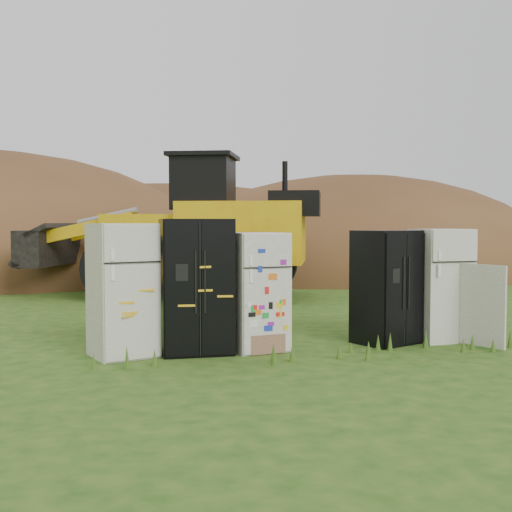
{
  "coord_description": "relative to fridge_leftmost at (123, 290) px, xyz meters",
  "views": [
    {
      "loc": [
        -3.01,
        -9.03,
        1.87
      ],
      "look_at": [
        -0.1,
        2.0,
        1.27
      ],
      "focal_mm": 45.0,
      "sensor_mm": 36.0,
      "label": 1
    }
  ],
  "objects": [
    {
      "name": "fridge_black_right",
      "position": [
        3.98,
        -0.06,
        -0.05
      ],
      "size": [
        1.08,
        1.0,
        1.75
      ],
      "primitive_type": null,
      "rotation": [
        0.0,
        0.0,
        0.37
      ],
      "color": "black",
      "rests_on": "ground"
    },
    {
      "name": "wheel_loader",
      "position": [
        1.52,
        7.08,
        0.85
      ],
      "size": [
        7.94,
        5.48,
        3.56
      ],
      "primitive_type": null,
      "rotation": [
        0.0,
        0.0,
        -0.38
      ],
      "color": "#CA8A0D",
      "rests_on": "ground"
    },
    {
      "name": "fridge_sticker",
      "position": [
        1.93,
        -0.07,
        -0.07
      ],
      "size": [
        0.86,
        0.81,
        1.72
      ],
      "primitive_type": null,
      "rotation": [
        0.0,
        0.0,
        0.15
      ],
      "color": "silver",
      "rests_on": "ground"
    },
    {
      "name": "dirt_mound_back",
      "position": [
        3.25,
        18.31,
        -0.93
      ],
      "size": [
        20.26,
        13.51,
        7.05
      ],
      "primitive_type": "ellipsoid",
      "color": "#4C3018",
      "rests_on": "ground"
    },
    {
      "name": "fridge_black_side",
      "position": [
        1.03,
        -0.02,
        0.03
      ],
      "size": [
        1.03,
        0.82,
        1.92
      ],
      "primitive_type": null,
      "rotation": [
        0.0,
        0.0,
        -0.03
      ],
      "color": "black",
      "rests_on": "ground"
    },
    {
      "name": "fridge_open_door",
      "position": [
        4.93,
        -0.05,
        -0.04
      ],
      "size": [
        0.82,
        0.76,
        1.76
      ],
      "primitive_type": null,
      "rotation": [
        0.0,
        0.0,
        0.03
      ],
      "color": "silver",
      "rests_on": "ground"
    },
    {
      "name": "ground",
      "position": [
        2.54,
        -0.04,
        -0.93
      ],
      "size": [
        120.0,
        120.0,
        0.0
      ],
      "primitive_type": "plane",
      "color": "#214913",
      "rests_on": "ground"
    },
    {
      "name": "fridge_leftmost",
      "position": [
        0.0,
        0.0,
        0.0
      ],
      "size": [
        1.01,
        0.99,
        1.85
      ],
      "primitive_type": null,
      "rotation": [
        0.0,
        0.0,
        0.29
      ],
      "color": "silver",
      "rests_on": "ground"
    },
    {
      "name": "dirt_mound_right",
      "position": [
        9.17,
        12.75,
        -0.93
      ],
      "size": [
        15.41,
        11.3,
        7.22
      ],
      "primitive_type": "ellipsoid",
      "color": "#4C3018",
      "rests_on": "ground"
    }
  ]
}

